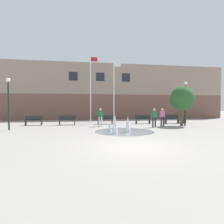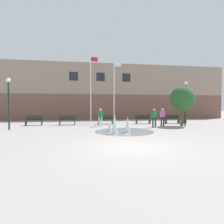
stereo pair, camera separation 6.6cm
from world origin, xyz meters
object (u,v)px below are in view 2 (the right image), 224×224
park_bench_center (105,119)px  park_bench_far_right (172,119)px  park_bench_near_trashcan (143,119)px  trash_can (184,119)px  adult_near_bench (100,116)px  flagpole_right (114,89)px  flagpole_left (91,86)px  street_tree_near_building (182,99)px  lamp_post_left_lane (9,96)px  adult_in_red (154,116)px  teen_by_trashcan (163,116)px  park_bench_under_left_flagpole (67,120)px  lamp_post_right_lane (186,97)px  park_bench_left_of_flagpoles (34,120)px

park_bench_center → park_bench_far_right: 6.95m
park_bench_near_trashcan → trash_can: 4.44m
adult_near_bench → flagpole_right: (1.83, 3.42, 2.78)m
flagpole_left → flagpole_right: 2.54m
street_tree_near_building → park_bench_near_trashcan: bearing=138.0°
lamp_post_left_lane → park_bench_near_trashcan: bearing=14.4°
adult_near_bench → trash_can: size_ratio=1.77×
park_bench_near_trashcan → adult_in_red: size_ratio=1.01×
teen_by_trashcan → adult_in_red: bearing=176.1°
park_bench_center → adult_near_bench: bearing=-109.1°
flagpole_right → street_tree_near_building: size_ratio=1.94×
park_bench_near_trashcan → teen_by_trashcan: size_ratio=1.01×
flagpole_right → park_bench_center: bearing=-126.8°
trash_can → street_tree_near_building: (-1.63, -2.41, 2.01)m
flagpole_left → park_bench_center: bearing=-50.0°
park_bench_under_left_flagpole → park_bench_near_trashcan: (7.51, 0.05, 0.00)m
flagpole_left → adult_in_red: bearing=-43.5°
park_bench_near_trashcan → trash_can: park_bench_near_trashcan is taller
park_bench_under_left_flagpole → adult_in_red: adult_in_red is taller
trash_can → park_bench_near_trashcan: bearing=178.6°
teen_by_trashcan → flagpole_left: 8.04m
flagpole_left → lamp_post_left_lane: 7.95m
park_bench_center → park_bench_near_trashcan: size_ratio=1.00×
lamp_post_right_lane → park_bench_far_right: bearing=92.2°
adult_near_bench → teen_by_trashcan: (5.46, -0.78, 0.00)m
trash_can → lamp_post_left_lane: bearing=-169.9°
park_bench_under_left_flagpole → trash_can: size_ratio=1.78×
park_bench_under_left_flagpole → flagpole_left: (2.30, 1.74, 3.46)m
park_bench_near_trashcan → park_bench_far_right: (3.08, -0.19, 0.00)m
park_bench_under_left_flagpole → teen_by_trashcan: size_ratio=1.01×
park_bench_center → street_tree_near_building: street_tree_near_building is taller
adult_near_bench → lamp_post_right_lane: lamp_post_right_lane is taller
park_bench_near_trashcan → park_bench_far_right: same height
flagpole_right → adult_in_red: bearing=-62.0°
park_bench_near_trashcan → adult_near_bench: adult_near_bench is taller
street_tree_near_building → adult_in_red: bearing=-167.4°
park_bench_center → trash_can: size_ratio=1.78×
park_bench_center → lamp_post_left_lane: (-7.64, -3.04, 2.07)m
park_bench_left_of_flagpoles → lamp_post_right_lane: (13.71, -2.51, 2.12)m
park_bench_under_left_flagpole → street_tree_near_building: 10.79m
street_tree_near_building → teen_by_trashcan: bearing=179.5°
lamp_post_right_lane → flagpole_left: bearing=153.6°
adult_in_red → flagpole_left: bearing=-62.1°
park_bench_left_of_flagpoles → lamp_post_left_lane: 3.76m
flagpole_left → lamp_post_left_lane: bearing=-143.6°
teen_by_trashcan → flagpole_right: (-3.64, 4.20, 2.78)m
park_bench_near_trashcan → adult_in_red: 3.21m
park_bench_center → flagpole_right: bearing=53.2°
park_bench_near_trashcan → lamp_post_left_lane: 12.06m
trash_can → street_tree_near_building: 3.54m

